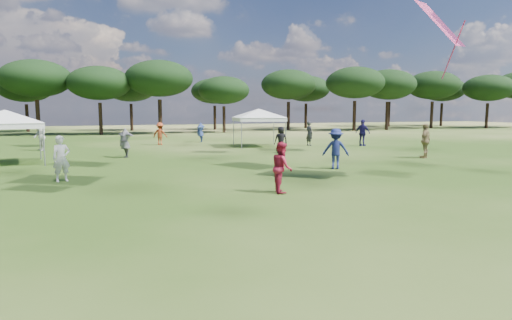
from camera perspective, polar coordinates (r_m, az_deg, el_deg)
The scene contains 4 objects.
tree_line at distance 48.88m, azimuth -14.24°, elevation 9.95°, with size 108.78×17.63×7.77m.
tent_left at distance 23.08m, azimuth -30.46°, elevation 5.49°, with size 6.12×6.12×2.85m.
tent_right at distance 29.54m, azimuth 0.35°, elevation 6.61°, with size 6.39×6.39×2.90m.
festival_crowd at distance 23.54m, azimuth -12.40°, elevation 2.40°, with size 27.71×22.23×1.86m.
Camera 1 is at (-2.00, -1.19, 2.59)m, focal length 30.00 mm.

